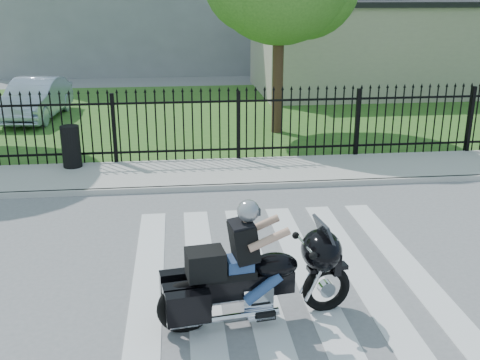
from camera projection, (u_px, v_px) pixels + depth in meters
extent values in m
plane|color=slate|center=(282.00, 277.00, 8.41)|extent=(120.00, 120.00, 0.00)
cube|color=#ADAAA3|center=(243.00, 172.00, 13.10)|extent=(40.00, 2.00, 0.12)
cube|color=#ADAAA3|center=(249.00, 186.00, 12.16)|extent=(40.00, 0.12, 0.12)
cube|color=#2A5F20|center=(220.00, 113.00, 19.71)|extent=(40.00, 12.00, 0.02)
cube|color=black|center=(238.00, 149.00, 13.95)|extent=(26.00, 0.04, 0.05)
cube|color=black|center=(238.00, 101.00, 13.56)|extent=(26.00, 0.04, 0.05)
cylinder|color=#382316|center=(278.00, 63.00, 16.38)|extent=(0.32, 0.32, 4.16)
cube|color=#B7AF98|center=(377.00, 49.00, 23.66)|extent=(10.00, 6.00, 3.50)
cube|color=black|center=(381.00, 3.00, 23.07)|extent=(10.20, 6.20, 0.20)
torus|color=black|center=(326.00, 288.00, 7.46)|extent=(0.68, 0.22, 0.67)
torus|color=black|center=(185.00, 307.00, 7.01)|extent=(0.72, 0.24, 0.71)
cube|color=black|center=(245.00, 284.00, 7.13)|extent=(1.29, 0.41, 0.29)
ellipsoid|color=black|center=(275.00, 265.00, 7.15)|extent=(0.65, 0.47, 0.32)
cube|color=black|center=(230.00, 273.00, 7.02)|extent=(0.67, 0.40, 0.10)
cube|color=silver|center=(256.00, 295.00, 7.21)|extent=(0.43, 0.34, 0.29)
ellipsoid|color=black|center=(321.00, 250.00, 7.25)|extent=(0.62, 0.77, 0.53)
cube|color=black|center=(205.00, 264.00, 6.89)|extent=(0.51, 0.43, 0.35)
cube|color=navy|center=(239.00, 264.00, 7.01)|extent=(0.37, 0.34, 0.18)
sphere|color=#94969B|center=(248.00, 211.00, 6.82)|extent=(0.28, 0.28, 0.28)
imported|color=#ABBAD8|center=(35.00, 99.00, 18.60)|extent=(1.80, 4.16, 1.33)
cylinder|color=black|center=(71.00, 147.00, 13.16)|extent=(0.49, 0.49, 0.99)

